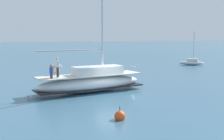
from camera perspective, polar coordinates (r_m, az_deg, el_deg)
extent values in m
plane|color=#38607A|center=(24.66, -0.09, -4.52)|extent=(400.00, 400.00, 0.00)
ellipsoid|color=silver|center=(25.20, -4.26, -2.67)|extent=(3.93, 9.86, 1.40)
cube|color=black|center=(25.25, -4.26, -3.38)|extent=(3.93, 9.68, 0.10)
cube|color=beige|center=(25.09, -4.28, -1.01)|extent=(3.67, 9.36, 0.08)
cube|color=silver|center=(25.36, -2.82, -0.02)|extent=(2.36, 4.54, 0.70)
cylinder|color=silver|center=(25.48, -1.91, 11.23)|extent=(0.16, 0.16, 10.66)
cylinder|color=#B7B7BC|center=(24.21, -7.91, 3.80)|extent=(1.06, 5.70, 0.12)
cylinder|color=silver|center=(27.22, 4.11, 0.69)|extent=(0.90, 0.21, 0.06)
torus|color=orange|center=(25.11, -10.90, 0.07)|extent=(0.25, 0.71, 0.70)
cylinder|color=#33333D|center=(23.93, -10.51, -0.41)|extent=(0.20, 0.20, 0.80)
cube|color=white|center=(23.86, -10.54, 1.21)|extent=(0.35, 0.25, 0.56)
sphere|color=beige|center=(23.83, -10.56, 2.14)|extent=(0.20, 0.20, 0.20)
cylinder|color=white|center=(24.07, -10.72, 1.13)|extent=(0.09, 0.09, 0.50)
cylinder|color=white|center=(23.66, -10.36, 1.04)|extent=(0.09, 0.09, 0.50)
cylinder|color=#33333D|center=(23.22, -11.72, -1.22)|extent=(0.20, 0.20, 0.35)
cube|color=#3351AD|center=(23.16, -11.74, -0.11)|extent=(0.35, 0.25, 0.56)
sphere|color=#9E7051|center=(23.12, -11.77, 0.85)|extent=(0.20, 0.20, 0.20)
cylinder|color=#3351AD|center=(23.37, -11.91, -0.17)|extent=(0.09, 0.09, 0.50)
cylinder|color=#3351AD|center=(22.96, -11.57, -0.29)|extent=(0.09, 0.09, 0.50)
torus|color=silver|center=(23.99, -9.98, 0.14)|extent=(0.76, 0.18, 0.76)
ellipsoid|color=silver|center=(49.58, 15.17, 1.33)|extent=(3.49, 3.68, 0.67)
cube|color=silver|center=(49.51, 15.42, 1.93)|extent=(1.58, 1.64, 0.40)
cylinder|color=silver|center=(49.38, 15.62, 4.45)|extent=(0.11, 0.11, 4.76)
ellipsoid|color=silver|center=(23.38, -15.79, -4.90)|extent=(0.25, 0.39, 0.16)
sphere|color=silver|center=(23.43, -15.35, -4.79)|extent=(0.11, 0.11, 0.11)
cone|color=gold|center=(23.45, -15.20, -4.80)|extent=(0.05, 0.08, 0.04)
cube|color=#9E9993|center=(23.59, -15.96, -4.76)|extent=(0.47, 0.23, 0.12)
cube|color=#9E9993|center=(23.17, -15.63, -4.96)|extent=(0.47, 0.23, 0.12)
sphere|color=#EA4C19|center=(17.07, 1.53, -8.98)|extent=(0.64, 0.64, 0.64)
cylinder|color=black|center=(16.99, 1.53, -8.00)|extent=(0.04, 0.04, 0.60)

